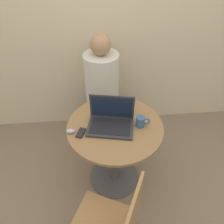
% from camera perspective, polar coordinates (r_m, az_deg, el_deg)
% --- Properties ---
extents(ground_plane, '(12.00, 12.00, 0.00)m').
position_cam_1_polar(ground_plane, '(2.34, 0.63, -16.50)').
color(ground_plane, '#7F6B56').
extents(back_wall, '(7.00, 0.05, 2.60)m').
position_cam_1_polar(back_wall, '(2.29, -1.52, 23.76)').
color(back_wall, beige).
rests_on(back_wall, ground_plane).
extents(round_table, '(0.78, 0.78, 0.73)m').
position_cam_1_polar(round_table, '(1.93, 0.74, -8.11)').
color(round_table, '#4C4C51').
rests_on(round_table, ground_plane).
extents(laptop, '(0.40, 0.31, 0.23)m').
position_cam_1_polar(laptop, '(1.74, -0.30, -2.24)').
color(laptop, '#2D2D33').
rests_on(laptop, round_table).
extents(cell_phone, '(0.08, 0.11, 0.02)m').
position_cam_1_polar(cell_phone, '(1.71, -8.12, -5.41)').
color(cell_phone, black).
rests_on(cell_phone, round_table).
extents(computer_mouse, '(0.07, 0.04, 0.04)m').
position_cam_1_polar(computer_mouse, '(1.73, -10.80, -4.94)').
color(computer_mouse, '#B2B2B7').
rests_on(computer_mouse, round_table).
extents(coffee_cup, '(0.11, 0.07, 0.09)m').
position_cam_1_polar(coffee_cup, '(1.75, 7.55, -2.49)').
color(coffee_cup, '#335684').
rests_on(coffee_cup, round_table).
extents(person_seated, '(0.35, 0.55, 1.23)m').
position_cam_1_polar(person_seated, '(2.46, -2.63, 4.38)').
color(person_seated, '#3D4766').
rests_on(person_seated, ground_plane).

